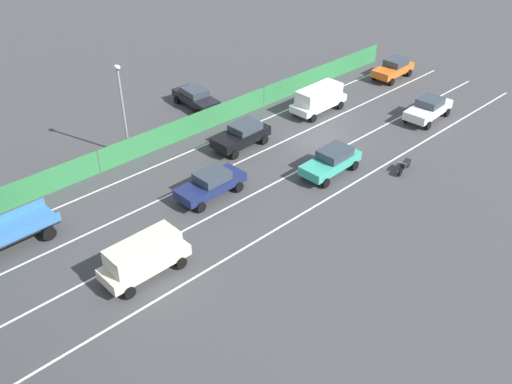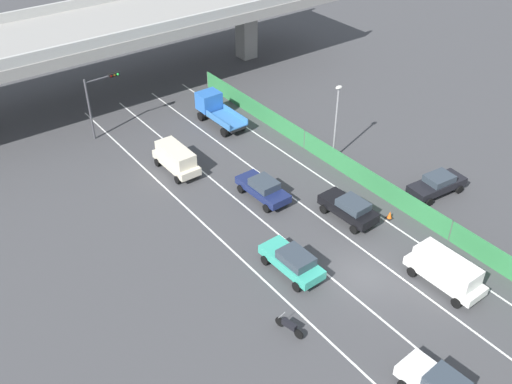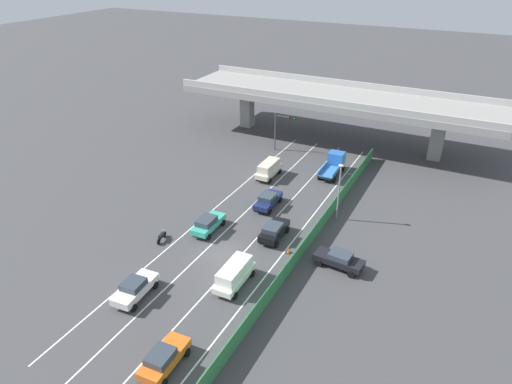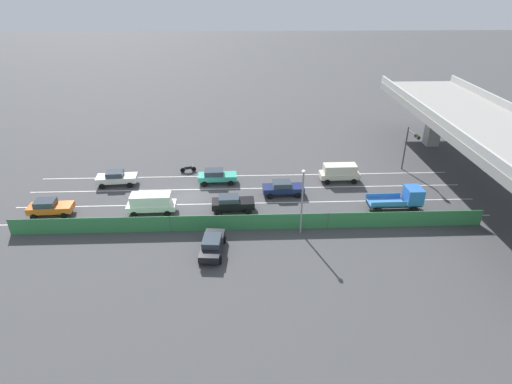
% 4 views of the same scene
% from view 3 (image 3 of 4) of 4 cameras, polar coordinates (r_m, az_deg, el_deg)
% --- Properties ---
extents(ground_plane, '(300.00, 300.00, 0.00)m').
position_cam_3_polar(ground_plane, '(45.36, -4.12, -7.49)').
color(ground_plane, '#424244').
extents(lane_line_left_edge, '(0.14, 48.75, 0.01)m').
position_cam_3_polar(lane_line_left_edge, '(52.25, -5.49, -2.35)').
color(lane_line_left_edge, silver).
rests_on(lane_line_left_edge, ground).
extents(lane_line_mid_left, '(0.14, 48.75, 0.01)m').
position_cam_3_polar(lane_line_mid_left, '(50.69, -2.14, -3.26)').
color(lane_line_mid_left, silver).
rests_on(lane_line_mid_left, ground).
extents(lane_line_mid_right, '(0.14, 48.75, 0.01)m').
position_cam_3_polar(lane_line_mid_right, '(49.32, 1.42, -4.21)').
color(lane_line_mid_right, silver).
rests_on(lane_line_mid_right, ground).
extents(lane_line_right_edge, '(0.14, 48.75, 0.01)m').
position_cam_3_polar(lane_line_right_edge, '(48.17, 5.17, -5.20)').
color(lane_line_right_edge, silver).
rests_on(lane_line_right_edge, ground).
extents(elevated_overpass, '(45.86, 11.11, 8.03)m').
position_cam_3_polar(elevated_overpass, '(69.92, 9.76, 11.08)').
color(elevated_overpass, gray).
rests_on(elevated_overpass, ground).
extents(green_fence, '(0.10, 44.85, 1.65)m').
position_cam_3_polar(green_fence, '(47.22, 7.22, -4.88)').
color(green_fence, '#338447').
rests_on(green_fence, ground).
extents(car_taxi_teal, '(2.08, 4.49, 1.66)m').
position_cam_3_polar(car_taxi_teal, '(48.33, -5.90, -3.83)').
color(car_taxi_teal, teal).
rests_on(car_taxi_teal, ground).
extents(car_sedan_black, '(2.14, 4.40, 1.66)m').
position_cam_3_polar(car_sedan_black, '(46.98, 2.20, -4.70)').
color(car_sedan_black, black).
rests_on(car_sedan_black, ground).
extents(car_taxi_orange, '(2.15, 4.37, 1.67)m').
position_cam_3_polar(car_taxi_orange, '(34.88, -11.24, -19.32)').
color(car_taxi_orange, orange).
rests_on(car_taxi_orange, ground).
extents(car_van_cream, '(2.00, 4.60, 2.08)m').
position_cam_3_polar(car_van_cream, '(59.22, 1.57, 2.89)').
color(car_van_cream, beige).
rests_on(car_van_cream, ground).
extents(car_sedan_navy, '(2.08, 4.54, 1.60)m').
position_cam_3_polar(car_sedan_navy, '(52.51, 1.47, -0.96)').
color(car_sedan_navy, navy).
rests_on(car_sedan_navy, ground).
extents(car_hatchback_white, '(2.30, 4.63, 1.68)m').
position_cam_3_polar(car_hatchback_white, '(40.99, -14.60, -11.31)').
color(car_hatchback_white, silver).
rests_on(car_hatchback_white, ground).
extents(car_van_white, '(2.13, 4.90, 2.08)m').
position_cam_3_polar(car_van_white, '(40.85, -2.66, -9.92)').
color(car_van_white, silver).
rests_on(car_van_white, ground).
extents(flatbed_truck_blue, '(2.29, 5.44, 2.45)m').
position_cam_3_polar(flatbed_truck_blue, '(61.31, 9.54, 3.47)').
color(flatbed_truck_blue, black).
rests_on(flatbed_truck_blue, ground).
extents(motorcycle, '(0.67, 1.93, 0.93)m').
position_cam_3_polar(motorcycle, '(47.77, -11.49, -5.37)').
color(motorcycle, black).
rests_on(motorcycle, ground).
extents(parked_sedan_dark, '(4.68, 2.27, 1.56)m').
position_cam_3_polar(parked_sedan_dark, '(43.66, 10.15, -8.10)').
color(parked_sedan_dark, black).
rests_on(parked_sedan_dark, ground).
extents(traffic_light, '(3.17, 0.43, 5.48)m').
position_cam_3_polar(traffic_light, '(66.28, 3.21, 8.15)').
color(traffic_light, '#47474C').
rests_on(traffic_light, ground).
extents(street_lamp, '(0.60, 0.36, 6.48)m').
position_cam_3_polar(street_lamp, '(49.42, 10.17, 0.69)').
color(street_lamp, gray).
rests_on(street_lamp, ground).
extents(traffic_cone, '(0.47, 0.47, 0.58)m').
position_cam_3_polar(traffic_cone, '(45.27, 4.01, -7.15)').
color(traffic_cone, orange).
rests_on(traffic_cone, ground).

